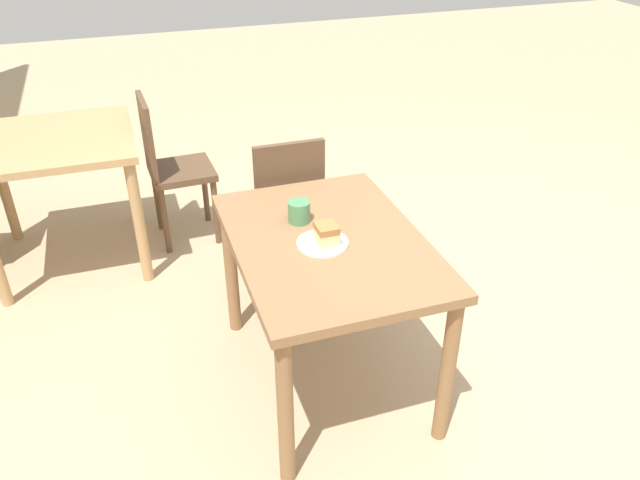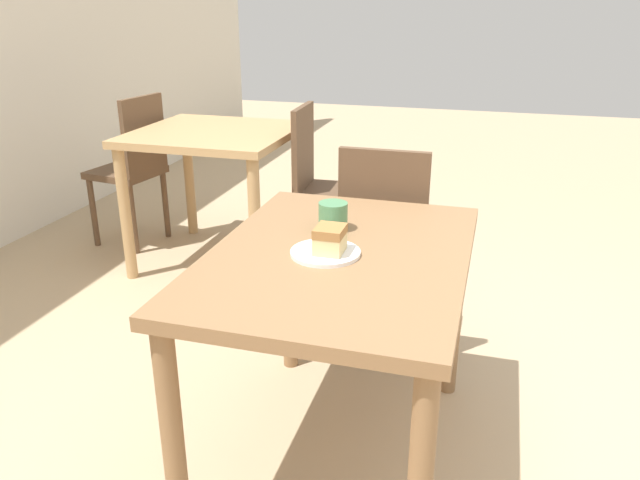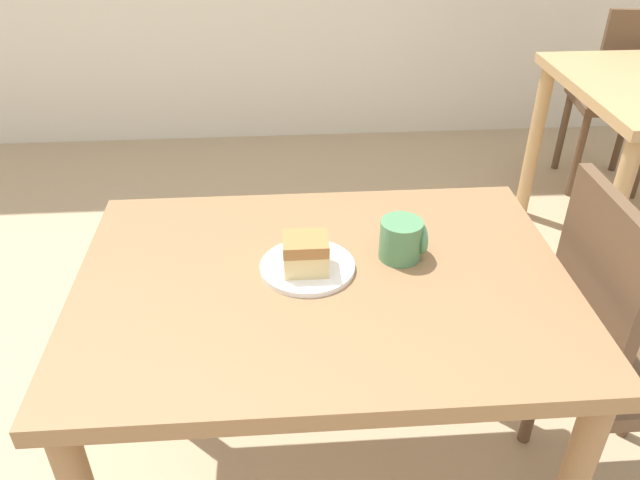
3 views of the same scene
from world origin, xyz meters
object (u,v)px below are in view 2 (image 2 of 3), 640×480
dining_table_near (339,285)px  chair_far_opposite (133,165)px  dining_table_far (215,153)px  coffee_mug (333,216)px  plate (325,253)px  chair_far_corner (322,184)px  cake_slice (330,239)px  chair_near_window (386,243)px

dining_table_near → chair_far_opposite: (1.53, 1.66, -0.13)m
dining_table_far → coffee_mug: size_ratio=8.23×
dining_table_far → plate: dining_table_far is taller
chair_far_corner → chair_far_opposite: size_ratio=1.00×
cake_slice → coffee_mug: size_ratio=0.94×
dining_table_near → chair_near_window: chair_near_window is taller
plate → chair_near_window: bearing=-3.9°
dining_table_near → plate: size_ratio=5.12×
plate → cake_slice: cake_slice is taller
chair_near_window → chair_far_corner: bearing=-57.2°
chair_far_opposite → coffee_mug: size_ratio=8.94×
chair_near_window → chair_far_opposite: same height
chair_far_corner → plate: chair_far_corner is taller
dining_table_far → chair_far_opposite: size_ratio=0.92×
chair_far_opposite → coffee_mug: (-1.35, -1.60, 0.29)m
dining_table_far → chair_near_window: bearing=-123.3°
dining_table_near → dining_table_far: bearing=37.0°
dining_table_far → chair_far_opposite: bearing=79.4°
chair_far_opposite → cake_slice: (-1.56, -1.64, 0.29)m
chair_far_corner → coffee_mug: size_ratio=8.94×
chair_far_corner → cake_slice: (-1.50, -0.45, 0.29)m
coffee_mug → chair_near_window: bearing=-8.9°
plate → chair_far_corner: bearing=16.4°
chair_near_window → dining_table_near: bearing=88.6°
dining_table_near → dining_table_far: dining_table_far is taller
chair_near_window → coffee_mug: 0.60m
chair_far_opposite → cake_slice: chair_far_opposite is taller
chair_far_corner → chair_near_window: bearing=-149.7°
dining_table_far → chair_near_window: 1.30m
dining_table_far → coffee_mug: 1.60m
chair_near_window → cake_slice: bearing=87.3°
chair_far_opposite → plate: (-1.56, -1.63, 0.25)m
chair_far_opposite → plate: size_ratio=4.42×
dining_table_far → coffee_mug: coffee_mug is taller
chair_far_corner → chair_far_opposite: bearing=84.2°
dining_table_near → chair_near_window: size_ratio=1.16×
cake_slice → coffee_mug: (0.21, 0.05, -0.01)m
chair_near_window → chair_far_corner: (0.76, 0.49, 0.00)m
chair_far_opposite → cake_slice: size_ratio=9.52×
dining_table_far → plate: bearing=-144.5°
dining_table_far → chair_near_window: size_ratio=0.92×
coffee_mug → dining_table_near: bearing=-159.8°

